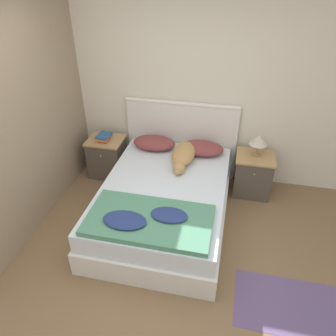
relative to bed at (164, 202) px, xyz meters
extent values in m
plane|color=brown|center=(0.02, -0.99, -0.25)|extent=(16.00, 16.00, 0.00)
cube|color=beige|center=(0.02, 1.14, 1.02)|extent=(9.00, 0.06, 2.55)
cube|color=gray|center=(-1.48, 0.06, 1.02)|extent=(0.06, 3.10, 2.55)
cube|color=silver|center=(0.00, 0.00, -0.11)|extent=(1.47, 2.08, 0.29)
cube|color=silver|center=(0.00, 0.00, 0.15)|extent=(1.41, 2.02, 0.23)
cube|color=silver|center=(0.00, 1.06, 0.29)|extent=(1.55, 0.04, 1.10)
cylinder|color=silver|center=(0.00, 1.06, 0.84)|extent=(1.55, 0.06, 0.06)
cube|color=#4C4238|center=(-1.04, 0.79, 0.02)|extent=(0.47, 0.41, 0.55)
cube|color=tan|center=(-1.04, 0.79, 0.31)|extent=(0.50, 0.43, 0.03)
sphere|color=tan|center=(-1.04, 0.58, 0.17)|extent=(0.02, 0.02, 0.02)
cube|color=#4C4238|center=(1.04, 0.79, 0.02)|extent=(0.47, 0.41, 0.55)
cube|color=tan|center=(1.04, 0.79, 0.31)|extent=(0.50, 0.43, 0.03)
sphere|color=tan|center=(1.04, 0.58, 0.17)|extent=(0.02, 0.02, 0.02)
ellipsoid|color=brown|center=(-0.33, 0.81, 0.34)|extent=(0.58, 0.36, 0.16)
ellipsoid|color=brown|center=(0.33, 0.81, 0.34)|extent=(0.58, 0.36, 0.16)
cube|color=#4C8466|center=(0.00, -0.65, 0.29)|extent=(1.25, 0.68, 0.06)
ellipsoid|color=navy|center=(-0.22, -0.75, 0.34)|extent=(0.44, 0.27, 0.05)
ellipsoid|color=navy|center=(0.19, -0.58, 0.34)|extent=(0.37, 0.24, 0.05)
ellipsoid|color=tan|center=(0.12, 0.60, 0.36)|extent=(0.29, 0.58, 0.18)
sphere|color=tan|center=(0.12, 0.27, 0.34)|extent=(0.16, 0.16, 0.16)
ellipsoid|color=tan|center=(0.12, 0.21, 0.33)|extent=(0.07, 0.09, 0.06)
cone|color=tan|center=(0.08, 0.29, 0.40)|extent=(0.05, 0.05, 0.05)
cone|color=tan|center=(0.16, 0.29, 0.40)|extent=(0.05, 0.05, 0.05)
ellipsoid|color=tan|center=(0.16, 0.84, 0.31)|extent=(0.17, 0.26, 0.07)
cube|color=#AD2D28|center=(-1.04, 0.78, 0.33)|extent=(0.14, 0.21, 0.02)
cube|color=orange|center=(-1.05, 0.76, 0.36)|extent=(0.16, 0.19, 0.03)
cube|color=#285689|center=(-1.04, 0.76, 0.39)|extent=(0.18, 0.22, 0.03)
cylinder|color=#9E7A4C|center=(1.04, 0.81, 0.33)|extent=(0.11, 0.11, 0.02)
cylinder|color=#9E7A4C|center=(1.04, 0.81, 0.41)|extent=(0.02, 0.02, 0.15)
cone|color=beige|center=(1.04, 0.81, 0.55)|extent=(0.23, 0.23, 0.13)
cube|color=#604C75|center=(1.40, -0.93, -0.25)|extent=(0.97, 0.64, 0.00)
camera|label=1|loc=(0.71, -2.98, 2.52)|focal=35.00mm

